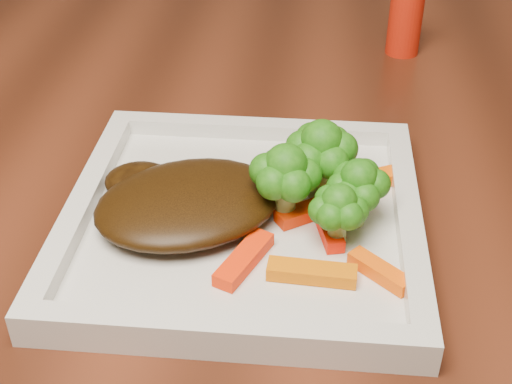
# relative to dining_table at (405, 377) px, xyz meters

# --- Properties ---
(dining_table) EXTENTS (1.60, 0.90, 0.75)m
(dining_table) POSITION_rel_dining_table_xyz_m (0.00, 0.00, 0.00)
(dining_table) COLOR #512212
(dining_table) RESTS_ON floor
(plate) EXTENTS (0.27, 0.27, 0.01)m
(plate) POSITION_rel_dining_table_xyz_m (-0.18, -0.19, 0.38)
(plate) COLOR silver
(plate) RESTS_ON dining_table
(steak) EXTENTS (0.18, 0.17, 0.03)m
(steak) POSITION_rel_dining_table_xyz_m (-0.23, -0.19, 0.40)
(steak) COLOR #311C07
(steak) RESTS_ON plate
(broccoli_0) EXTENTS (0.08, 0.08, 0.07)m
(broccoli_0) POSITION_rel_dining_table_xyz_m (-0.13, -0.15, 0.42)
(broccoli_0) COLOR #0F5E12
(broccoli_0) RESTS_ON plate
(broccoli_1) EXTENTS (0.06, 0.06, 0.06)m
(broccoli_1) POSITION_rel_dining_table_xyz_m (-0.10, -0.19, 0.42)
(broccoli_1) COLOR #2A7513
(broccoli_1) RESTS_ON plate
(broccoli_2) EXTENTS (0.05, 0.05, 0.06)m
(broccoli_2) POSITION_rel_dining_table_xyz_m (-0.11, -0.21, 0.42)
(broccoli_2) COLOR #287513
(broccoli_2) RESTS_ON plate
(broccoli_3) EXTENTS (0.07, 0.07, 0.06)m
(broccoli_3) POSITION_rel_dining_table_xyz_m (-0.15, -0.19, 0.42)
(broccoli_3) COLOR #307613
(broccoli_3) RESTS_ON plate
(carrot_0) EXTENTS (0.06, 0.02, 0.01)m
(carrot_0) POSITION_rel_dining_table_xyz_m (-0.13, -0.25, 0.39)
(carrot_0) COLOR orange
(carrot_0) RESTS_ON plate
(carrot_1) EXTENTS (0.04, 0.04, 0.01)m
(carrot_1) POSITION_rel_dining_table_xyz_m (-0.08, -0.25, 0.39)
(carrot_1) COLOR #FF5904
(carrot_1) RESTS_ON plate
(carrot_2) EXTENTS (0.04, 0.06, 0.01)m
(carrot_2) POSITION_rel_dining_table_xyz_m (-0.18, -0.24, 0.39)
(carrot_2) COLOR #FF2C04
(carrot_2) RESTS_ON plate
(carrot_3) EXTENTS (0.06, 0.04, 0.01)m
(carrot_3) POSITION_rel_dining_table_xyz_m (-0.08, -0.14, 0.39)
(carrot_3) COLOR #F25B03
(carrot_3) RESTS_ON plate
(carrot_4) EXTENTS (0.05, 0.06, 0.01)m
(carrot_4) POSITION_rel_dining_table_xyz_m (-0.16, -0.14, 0.39)
(carrot_4) COLOR #C84203
(carrot_4) RESTS_ON plate
(carrot_5) EXTENTS (0.03, 0.05, 0.01)m
(carrot_5) POSITION_rel_dining_table_xyz_m (-0.12, -0.20, 0.39)
(carrot_5) COLOR #FF1C04
(carrot_5) RESTS_ON plate
(carrot_6) EXTENTS (0.06, 0.05, 0.01)m
(carrot_6) POSITION_rel_dining_table_xyz_m (-0.13, -0.18, 0.39)
(carrot_6) COLOR red
(carrot_6) RESTS_ON plate
(spice_shaker) EXTENTS (0.05, 0.05, 0.09)m
(spice_shaker) POSITION_rel_dining_table_xyz_m (-0.04, 0.16, 0.42)
(spice_shaker) COLOR red
(spice_shaker) RESTS_ON dining_table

